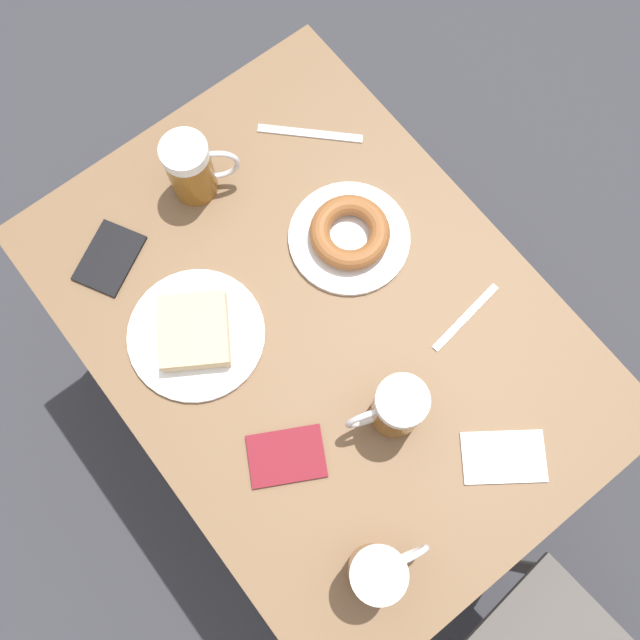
{
  "coord_description": "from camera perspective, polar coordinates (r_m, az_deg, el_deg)",
  "views": [
    {
      "loc": [
        0.22,
        0.28,
        1.9
      ],
      "look_at": [
        0.0,
        0.0,
        0.73
      ],
      "focal_mm": 40.0,
      "sensor_mm": 36.0,
      "label": 1
    }
  ],
  "objects": [
    {
      "name": "beer_mug_left",
      "position": [
        1.31,
        -10.22,
        11.87
      ],
      "size": [
        0.12,
        0.09,
        0.14
      ],
      "color": "#8C5619",
      "rests_on": "table"
    },
    {
      "name": "ground_plane",
      "position": [
        1.94,
        0.0,
        -6.14
      ],
      "size": [
        8.0,
        8.0,
        0.0
      ],
      "primitive_type": "plane",
      "color": "#333338"
    },
    {
      "name": "passport_near_edge",
      "position": [
        1.2,
        -2.7,
        -10.83
      ],
      "size": [
        0.15,
        0.14,
        0.01
      ],
      "rotation": [
        0.0,
        0.0,
        4.21
      ],
      "color": "maroon",
      "rests_on": "table"
    },
    {
      "name": "fork",
      "position": [
        1.28,
        11.56,
        0.22
      ],
      "size": [
        0.16,
        0.03,
        0.0
      ],
      "rotation": [
        0.0,
        0.0,
        4.84
      ],
      "color": "silver",
      "rests_on": "table"
    },
    {
      "name": "plate_with_cake",
      "position": [
        1.25,
        -9.95,
        -1.03
      ],
      "size": [
        0.24,
        0.24,
        0.05
      ],
      "color": "white",
      "rests_on": "table"
    },
    {
      "name": "beer_mug_center",
      "position": [
        1.13,
        4.64,
        -19.43
      ],
      "size": [
        0.13,
        0.08,
        0.14
      ],
      "color": "#8C5619",
      "rests_on": "table"
    },
    {
      "name": "passport_far_edge",
      "position": [
        1.34,
        -16.49,
        4.78
      ],
      "size": [
        0.15,
        0.14,
        0.01
      ],
      "rotation": [
        0.0,
        0.0,
        5.21
      ],
      "color": "black",
      "rests_on": "table"
    },
    {
      "name": "table",
      "position": [
        1.31,
        0.0,
        -1.03
      ],
      "size": [
        0.73,
        1.02,
        0.71
      ],
      "color": "brown",
      "rests_on": "ground_plane"
    },
    {
      "name": "napkin_folded",
      "position": [
        1.24,
        14.48,
        -10.57
      ],
      "size": [
        0.16,
        0.15,
        0.0
      ],
      "rotation": [
        0.0,
        0.0,
        5.65
      ],
      "color": "white",
      "rests_on": "table"
    },
    {
      "name": "beer_mug_right",
      "position": [
        1.15,
        6.1,
        -7.03
      ],
      "size": [
        0.13,
        0.08,
        0.14
      ],
      "color": "#8C5619",
      "rests_on": "table"
    },
    {
      "name": "knife",
      "position": [
        1.4,
        -0.8,
        14.69
      ],
      "size": [
        0.15,
        0.15,
        0.0
      ],
      "rotation": [
        0.0,
        0.0,
        0.79
      ],
      "color": "silver",
      "rests_on": "table"
    },
    {
      "name": "plate_with_donut",
      "position": [
        1.29,
        2.37,
        6.84
      ],
      "size": [
        0.22,
        0.22,
        0.05
      ],
      "color": "white",
      "rests_on": "table"
    }
  ]
}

